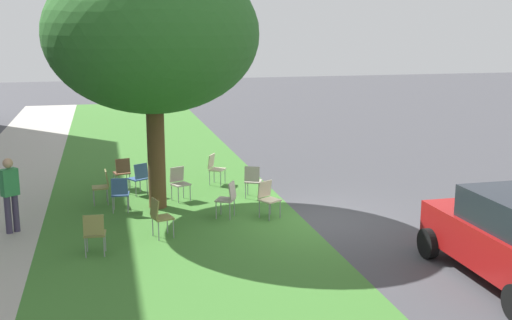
{
  "coord_description": "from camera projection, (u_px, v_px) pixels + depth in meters",
  "views": [
    {
      "loc": [
        -13.53,
        4.68,
        4.53
      ],
      "look_at": [
        2.46,
        0.8,
        0.98
      ],
      "focal_mm": 44.24,
      "sensor_mm": 36.0,
      "label": 1
    }
  ],
  "objects": [
    {
      "name": "chair_10",
      "position": [
        103.0,
        184.0,
        16.15
      ],
      "size": [
        0.44,
        0.44,
        0.88
      ],
      "color": "olive",
      "rests_on": "ground"
    },
    {
      "name": "street_tree",
      "position": [
        152.0,
        35.0,
        15.06
      ],
      "size": [
        5.14,
        5.14,
        6.2
      ],
      "color": "brown",
      "rests_on": "ground"
    },
    {
      "name": "chair_5",
      "position": [
        122.0,
        171.0,
        17.65
      ],
      "size": [
        0.5,
        0.5,
        0.88
      ],
      "color": "brown",
      "rests_on": "ground"
    },
    {
      "name": "chair_0",
      "position": [
        228.0,
        197.0,
        14.98
      ],
      "size": [
        0.56,
        0.57,
        0.88
      ],
      "color": "#ADA393",
      "rests_on": "ground"
    },
    {
      "name": "chair_9",
      "position": [
        268.0,
        196.0,
        15.02
      ],
      "size": [
        0.57,
        0.56,
        0.88
      ],
      "color": "beige",
      "rests_on": "ground"
    },
    {
      "name": "chair_3",
      "position": [
        120.0,
        192.0,
        15.42
      ],
      "size": [
        0.46,
        0.46,
        0.88
      ],
      "color": "#335184",
      "rests_on": "ground"
    },
    {
      "name": "ground",
      "position": [
        313.0,
        220.0,
        14.88
      ],
      "size": [
        80.0,
        80.0,
        0.0
      ],
      "primitive_type": "plane",
      "color": "#424247"
    },
    {
      "name": "chair_6",
      "position": [
        139.0,
        176.0,
        17.0
      ],
      "size": [
        0.57,
        0.57,
        0.88
      ],
      "color": "#335184",
      "rests_on": "ground"
    },
    {
      "name": "chair_2",
      "position": [
        94.0,
        231.0,
        12.49
      ],
      "size": [
        0.45,
        0.45,
        0.88
      ],
      "color": "olive",
      "rests_on": "ground"
    },
    {
      "name": "chair_8",
      "position": [
        215.0,
        167.0,
        18.15
      ],
      "size": [
        0.57,
        0.57,
        0.88
      ],
      "color": "beige",
      "rests_on": "ground"
    },
    {
      "name": "chair_7",
      "position": [
        179.0,
        181.0,
        16.5
      ],
      "size": [
        0.55,
        0.55,
        0.88
      ],
      "color": "#ADA393",
      "rests_on": "ground"
    },
    {
      "name": "grass_verge",
      "position": [
        178.0,
        230.0,
        14.15
      ],
      "size": [
        48.0,
        6.0,
        0.01
      ],
      "primitive_type": "cube",
      "color": "#3D752D",
      "rests_on": "ground"
    },
    {
      "name": "pedestrian_0",
      "position": [
        10.0,
        192.0,
        13.83
      ],
      "size": [
        0.37,
        0.41,
        1.69
      ],
      "color": "#3F3851",
      "rests_on": "ground"
    },
    {
      "name": "chair_4",
      "position": [
        159.0,
        215.0,
        13.57
      ],
      "size": [
        0.51,
        0.52,
        0.88
      ],
      "color": "olive",
      "rests_on": "ground"
    },
    {
      "name": "chair_1",
      "position": [
        253.0,
        179.0,
        16.69
      ],
      "size": [
        0.55,
        0.54,
        0.88
      ],
      "color": "#ADA393",
      "rests_on": "ground"
    }
  ]
}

